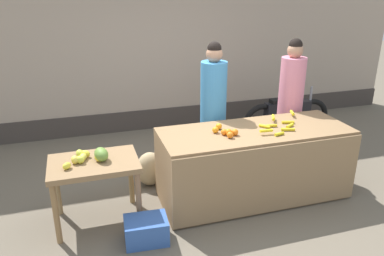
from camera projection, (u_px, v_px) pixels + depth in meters
name	position (u px, v px, depth m)	size (l,w,h in m)	color
ground_plane	(211.00, 201.00, 4.68)	(24.00, 24.00, 0.00)	#665B4C
market_wall_back	(158.00, 31.00, 6.54)	(9.40, 0.23, 3.53)	tan
fruit_stall_counter	(254.00, 164.00, 4.66)	(2.28, 0.88, 0.88)	olive
side_table_wooden	(94.00, 170.00, 4.09)	(0.94, 0.65, 0.74)	olive
banana_bunch_pile	(279.00, 125.00, 4.59)	(0.73, 0.63, 0.07)	gold
orange_pile	(225.00, 131.00, 4.37)	(0.26, 0.37, 0.08)	orange
mango_papaya_pile	(92.00, 156.00, 4.04)	(0.50, 0.37, 0.14)	yellow
vendor_woman_blue_shirt	(213.00, 111.00, 5.02)	(0.34, 0.34, 1.83)	#33333D
vendor_woman_pink_shirt	(290.00, 104.00, 5.32)	(0.34, 0.34, 1.83)	#33333D
parked_motorcycle	(287.00, 116.00, 6.45)	(1.60, 0.18, 0.88)	black
produce_crate	(146.00, 230.00, 3.93)	(0.44, 0.32, 0.26)	#3359A5
produce_sack	(150.00, 169.00, 5.00)	(0.36, 0.30, 0.46)	tan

